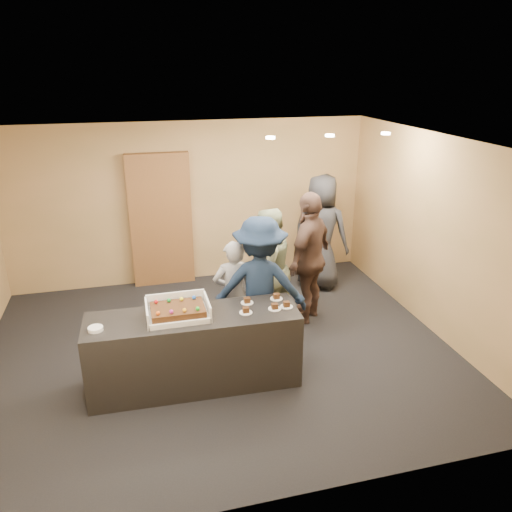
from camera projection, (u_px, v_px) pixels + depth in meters
name	position (u px, v px, depth m)	size (l,w,h in m)	color
room	(218.00, 255.00, 6.10)	(6.04, 6.00, 2.70)	black
serving_counter	(194.00, 350.00, 5.76)	(2.40, 0.70, 0.90)	black
storage_cabinet	(161.00, 221.00, 8.24)	(1.01, 0.15, 2.23)	brown
cake_box	(178.00, 313.00, 5.56)	(0.69, 0.48, 0.20)	white
sheet_cake	(178.00, 309.00, 5.52)	(0.59, 0.41, 0.11)	#331A0B
plate_stack	(95.00, 329.00, 5.27)	(0.16, 0.16, 0.04)	white
slice_a	(246.00, 311.00, 5.65)	(0.15, 0.15, 0.07)	white
slice_b	(247.00, 301.00, 5.88)	(0.15, 0.15, 0.07)	white
slice_c	(275.00, 307.00, 5.73)	(0.15, 0.15, 0.07)	white
slice_d	(276.00, 297.00, 5.98)	(0.15, 0.15, 0.07)	white
slice_e	(286.00, 305.00, 5.78)	(0.15, 0.15, 0.07)	white
person_server_grey	(233.00, 294.00, 6.50)	(0.53, 0.35, 1.47)	#96969A
person_sage_man	(267.00, 269.00, 6.96)	(0.84, 0.65, 1.73)	gray
person_navy_man	(260.00, 286.00, 6.29)	(1.18, 0.68, 1.83)	#132239
person_brown_extra	(310.00, 258.00, 7.09)	(1.12, 0.47, 1.92)	#4F362C
person_dark_suit	(321.00, 232.00, 8.17)	(0.93, 0.61, 1.91)	#26272C
ceiling_spotlights	(330.00, 135.00, 6.45)	(1.72, 0.12, 0.03)	#FFEAC6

